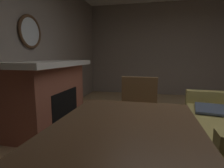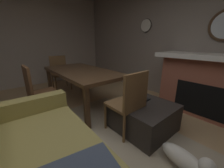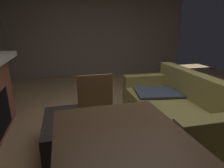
{
  "view_description": "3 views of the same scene",
  "coord_description": "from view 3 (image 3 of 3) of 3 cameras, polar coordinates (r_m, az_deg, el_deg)",
  "views": [
    {
      "loc": [
        2.19,
        -0.59,
        1.18
      ],
      "look_at": [
        -0.05,
        -1.1,
        0.83
      ],
      "focal_mm": 29.18,
      "sensor_mm": 36.0,
      "label": 1
    },
    {
      "loc": [
        -1.08,
        0.53,
        1.29
      ],
      "look_at": [
        0.23,
        -0.58,
        0.76
      ],
      "focal_mm": 21.47,
      "sensor_mm": 36.0,
      "label": 2
    },
    {
      "loc": [
        2.11,
        -1.12,
        1.48
      ],
      "look_at": [
        -0.06,
        -0.53,
        0.79
      ],
      "focal_mm": 29.74,
      "sensor_mm": 36.0,
      "label": 3
    }
  ],
  "objects": [
    {
      "name": "floor",
      "position": [
        2.81,
        11.24,
        -15.15
      ],
      "size": [
        8.86,
        8.86,
        0.0
      ],
      "primitive_type": "plane",
      "color": "tan"
    },
    {
      "name": "wall_left",
      "position": [
        5.9,
        -4.45,
        16.06
      ],
      "size": [
        0.12,
        5.67,
        2.77
      ],
      "primitive_type": "cube",
      "color": "gray",
      "rests_on": "ground"
    },
    {
      "name": "area_rug",
      "position": [
        2.69,
        5.45,
        -16.27
      ],
      "size": [
        2.6,
        2.0,
        0.01
      ],
      "primitive_type": "cube",
      "color": "tan",
      "rests_on": "ground"
    },
    {
      "name": "couch",
      "position": [
        2.97,
        18.8,
        -7.37
      ],
      "size": [
        1.99,
        1.04,
        0.83
      ],
      "color": "#9E8E4C",
      "rests_on": "ground"
    },
    {
      "name": "ottoman_coffee_table",
      "position": [
        2.45,
        -10.53,
        -14.51
      ],
      "size": [
        0.86,
        0.8,
        0.42
      ],
      "primitive_type": "cube",
      "color": "#2D2826",
      "rests_on": "ground"
    },
    {
      "name": "tv_remote",
      "position": [
        2.32,
        -13.72,
        -10.4
      ],
      "size": [
        0.07,
        0.17,
        0.02
      ],
      "primitive_type": "cube",
      "rotation": [
        0.0,
        0.0,
        0.13
      ],
      "color": "black",
      "rests_on": "ottoman_coffee_table"
    },
    {
      "name": "dining_chair_west",
      "position": [
        2.29,
        -4.56,
        -7.73
      ],
      "size": [
        0.44,
        0.44,
        0.93
      ],
      "color": "brown",
      "rests_on": "ground"
    },
    {
      "name": "small_dog",
      "position": [
        3.17,
        -6.69,
        -7.73
      ],
      "size": [
        0.53,
        0.26,
        0.27
      ],
      "color": "silver",
      "rests_on": "ground"
    }
  ]
}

